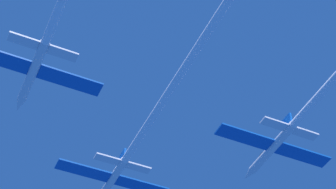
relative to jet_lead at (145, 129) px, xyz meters
The scene contains 2 objects.
jet_lead is the anchor object (origin of this frame).
jet_right_wing 23.15m from the jet_lead, 44.75° to the right, with size 16.69×45.74×2.76m.
Camera 1 is at (-22.42, -68.11, -53.18)m, focal length 66.21 mm.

